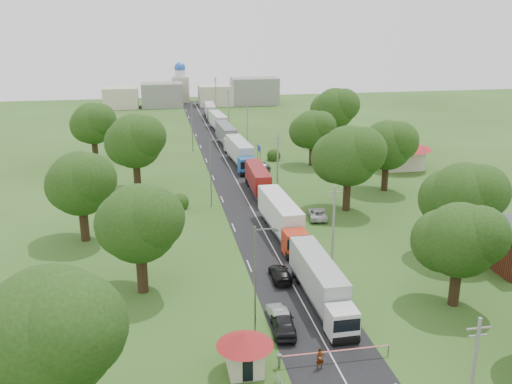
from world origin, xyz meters
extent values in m
plane|color=#2F4E1A|center=(0.00, 0.00, 0.00)|extent=(260.00, 260.00, 0.00)
cube|color=black|center=(0.00, 20.00, 0.00)|extent=(8.00, 200.00, 0.04)
cylinder|color=slate|center=(-4.50, -25.00, 0.55)|extent=(0.20, 0.20, 1.10)
cube|color=slate|center=(-4.50, -25.00, 1.05)|extent=(0.35, 0.35, 0.25)
cylinder|color=red|center=(0.00, -25.00, 1.00)|extent=(9.00, 0.12, 0.12)
cylinder|color=slate|center=(4.50, -25.00, 0.50)|extent=(0.10, 0.10, 1.00)
cube|color=beige|center=(-7.20, -25.00, 1.20)|extent=(2.60, 2.60, 2.40)
cone|color=maroon|center=(-7.20, -25.00, 2.90)|extent=(4.40, 4.40, 1.10)
cube|color=black|center=(-5.89, -25.00, 1.40)|extent=(0.02, 1.20, 0.90)
cube|color=black|center=(-7.20, -26.31, 1.00)|extent=(0.80, 0.02, 1.90)
cylinder|color=slate|center=(5.20, 33.80, 2.00)|extent=(0.12, 0.12, 4.00)
cylinder|color=slate|center=(5.20, 36.20, 2.00)|extent=(0.12, 0.12, 4.00)
cube|color=navy|center=(5.20, 35.00, 3.60)|extent=(0.06, 3.00, 1.00)
cube|color=silver|center=(5.20, 35.00, 3.60)|extent=(0.07, 3.10, 0.06)
cylinder|color=gray|center=(5.50, -35.00, 4.50)|extent=(0.24, 0.24, 9.00)
cube|color=gray|center=(5.50, -35.00, 8.30)|extent=(1.60, 0.10, 0.10)
cube|color=gray|center=(5.50, -35.00, 7.80)|extent=(1.20, 0.10, 0.10)
cylinder|color=gray|center=(5.50, -7.00, 4.50)|extent=(0.24, 0.24, 9.00)
cube|color=gray|center=(5.50, -7.00, 8.30)|extent=(1.60, 0.10, 0.10)
cube|color=gray|center=(5.50, -7.00, 7.80)|extent=(1.20, 0.10, 0.10)
cylinder|color=gray|center=(5.50, 21.00, 4.50)|extent=(0.24, 0.24, 9.00)
cube|color=gray|center=(5.50, 21.00, 8.30)|extent=(1.60, 0.10, 0.10)
cube|color=gray|center=(5.50, 21.00, 7.80)|extent=(1.20, 0.10, 0.10)
cylinder|color=gray|center=(5.50, 49.00, 4.50)|extent=(0.24, 0.24, 9.00)
cube|color=gray|center=(5.50, 49.00, 8.30)|extent=(1.60, 0.10, 0.10)
cube|color=gray|center=(5.50, 49.00, 7.80)|extent=(1.20, 0.10, 0.10)
cylinder|color=gray|center=(5.50, 77.00, 4.50)|extent=(0.24, 0.24, 9.00)
cube|color=gray|center=(5.50, 77.00, 8.30)|extent=(1.60, 0.10, 0.10)
cube|color=gray|center=(5.50, 77.00, 7.80)|extent=(1.20, 0.10, 0.10)
cylinder|color=gray|center=(5.50, 105.00, 4.50)|extent=(0.24, 0.24, 9.00)
cube|color=gray|center=(5.50, 105.00, 8.30)|extent=(1.60, 0.10, 0.10)
cube|color=gray|center=(5.50, 105.00, 7.80)|extent=(1.20, 0.10, 0.10)
cylinder|color=slate|center=(-5.50, -20.00, 5.00)|extent=(0.16, 0.16, 10.00)
cube|color=slate|center=(-4.60, -20.00, 9.70)|extent=(1.80, 0.10, 0.10)
cube|color=slate|center=(-3.80, -20.00, 9.55)|extent=(0.50, 0.22, 0.15)
cylinder|color=slate|center=(-5.50, 15.00, 5.00)|extent=(0.16, 0.16, 10.00)
cube|color=slate|center=(-4.60, 15.00, 9.70)|extent=(1.80, 0.10, 0.10)
cube|color=slate|center=(-3.80, 15.00, 9.55)|extent=(0.50, 0.22, 0.15)
cylinder|color=slate|center=(-5.50, 50.00, 5.00)|extent=(0.16, 0.16, 10.00)
cube|color=slate|center=(-4.60, 50.00, 9.70)|extent=(1.80, 0.10, 0.10)
cube|color=slate|center=(-3.80, 50.00, 9.55)|extent=(0.50, 0.22, 0.15)
cylinder|color=#382616|center=(14.00, -18.00, 1.92)|extent=(1.04, 1.04, 3.85)
sphere|color=#1E360E|center=(14.00, -18.00, 6.60)|extent=(7.00, 7.00, 7.00)
sphere|color=#1E360E|center=(15.25, -19.00, 7.35)|extent=(5.50, 5.50, 5.50)
sphere|color=#1E360E|center=(13.00, -16.75, 6.10)|extent=(6.00, 6.00, 6.00)
cylinder|color=#382616|center=(20.00, -8.00, 2.10)|extent=(1.08, 1.08, 4.20)
sphere|color=#1E360E|center=(20.00, -8.00, 7.22)|extent=(7.70, 7.70, 7.70)
sphere|color=#1E360E|center=(21.38, -9.10, 8.05)|extent=(6.05, 6.05, 6.05)
sphere|color=#1E360E|center=(18.90, -6.62, 6.67)|extent=(6.60, 6.60, 6.60)
cylinder|color=#382616|center=(13.00, 10.00, 2.27)|extent=(1.12, 1.12, 4.55)
sphere|color=#1E360E|center=(13.00, 10.00, 7.85)|extent=(8.40, 8.40, 8.40)
sphere|color=#1E360E|center=(14.50, 8.80, 8.75)|extent=(6.60, 6.60, 6.60)
sphere|color=#1E360E|center=(11.80, 11.50, 7.25)|extent=(7.20, 7.20, 7.20)
cylinder|color=#382616|center=(22.00, 18.00, 2.10)|extent=(1.08, 1.08, 4.20)
sphere|color=#1E360E|center=(22.00, 18.00, 7.22)|extent=(7.70, 7.70, 7.70)
sphere|color=#1E360E|center=(23.38, 16.90, 8.05)|extent=(6.05, 6.05, 6.05)
sphere|color=#1E360E|center=(20.90, 19.38, 6.67)|extent=(6.60, 6.60, 6.60)
cylinder|color=#382616|center=(15.00, 35.00, 1.92)|extent=(1.04, 1.04, 3.85)
sphere|color=#1E360E|center=(15.00, 35.00, 6.60)|extent=(7.00, 7.00, 7.00)
sphere|color=#1E360E|center=(16.25, 34.00, 7.35)|extent=(5.50, 5.50, 5.50)
sphere|color=#1E360E|center=(14.00, 36.25, 6.10)|extent=(6.00, 6.00, 6.00)
cylinder|color=#382616|center=(24.00, 50.00, 2.27)|extent=(1.12, 1.12, 4.55)
sphere|color=#1E360E|center=(24.00, 50.00, 7.85)|extent=(8.40, 8.40, 8.40)
sphere|color=#1E360E|center=(25.50, 48.80, 8.75)|extent=(6.60, 6.60, 6.60)
sphere|color=#1E360E|center=(22.80, 51.50, 7.25)|extent=(7.20, 7.20, 7.20)
sphere|color=#1E360E|center=(-20.00, -30.00, 7.85)|extent=(8.40, 8.40, 8.40)
sphere|color=#1E360E|center=(-18.50, -31.20, 8.75)|extent=(6.60, 6.60, 6.60)
sphere|color=#1E360E|center=(-21.20, -28.50, 7.25)|extent=(7.20, 7.20, 7.20)
cylinder|color=#382616|center=(-15.00, -10.00, 2.10)|extent=(1.08, 1.08, 4.20)
sphere|color=#1E360E|center=(-15.00, -10.00, 7.22)|extent=(7.70, 7.70, 7.70)
sphere|color=#1E360E|center=(-13.62, -11.10, 8.05)|extent=(6.05, 6.05, 6.05)
sphere|color=#1E360E|center=(-16.10, -8.62, 6.67)|extent=(6.60, 6.60, 6.60)
cylinder|color=#382616|center=(-22.00, 5.00, 2.10)|extent=(1.08, 1.08, 4.20)
sphere|color=#1E360E|center=(-22.00, 5.00, 7.22)|extent=(7.70, 7.70, 7.70)
sphere|color=#1E360E|center=(-20.62, 3.90, 8.05)|extent=(6.05, 6.05, 6.05)
sphere|color=#1E360E|center=(-23.10, 6.38, 6.67)|extent=(6.60, 6.60, 6.60)
cylinder|color=#382616|center=(-16.00, 25.00, 2.27)|extent=(1.12, 1.12, 4.55)
sphere|color=#1E360E|center=(-16.00, 25.00, 7.85)|extent=(8.40, 8.40, 8.40)
sphere|color=#1E360E|center=(-14.50, 23.80, 8.75)|extent=(6.60, 6.60, 6.60)
sphere|color=#1E360E|center=(-17.20, 26.50, 7.25)|extent=(7.20, 7.20, 7.20)
cylinder|color=#382616|center=(-24.00, 45.00, 2.10)|extent=(1.08, 1.08, 4.20)
sphere|color=#1E360E|center=(-24.00, 45.00, 7.22)|extent=(7.70, 7.70, 7.70)
sphere|color=#1E360E|center=(-22.62, 43.90, 8.05)|extent=(6.05, 6.05, 6.05)
sphere|color=#1E360E|center=(-25.10, 46.38, 6.67)|extent=(6.60, 6.60, 6.60)
cube|color=beige|center=(30.00, 30.00, 2.00)|extent=(7.00, 5.00, 4.00)
cone|color=maroon|center=(30.00, 30.00, 4.90)|extent=(10.08, 10.08, 1.80)
cube|color=gray|center=(-10.00, 110.00, 3.50)|extent=(12.00, 8.00, 7.00)
cube|color=beige|center=(6.00, 110.00, 3.00)|extent=(10.00, 8.00, 6.00)
cube|color=gray|center=(18.00, 110.00, 4.00)|extent=(14.00, 8.00, 8.00)
cube|color=beige|center=(-22.00, 110.00, 3.00)|extent=(10.00, 8.00, 6.00)
cube|color=beige|center=(-4.00, 118.00, 4.00)|extent=(5.00, 5.00, 8.00)
cylinder|color=silver|center=(-4.00, 118.00, 9.00)|extent=(3.20, 3.20, 2.00)
sphere|color=#2659B2|center=(-4.00, 118.00, 10.60)|extent=(3.40, 3.40, 3.40)
cube|color=silver|center=(1.63, -21.78, 1.57)|extent=(2.46, 2.46, 2.54)
cube|color=black|center=(1.63, -23.01, 1.93)|extent=(2.33, 0.05, 1.12)
cube|color=slate|center=(1.63, -22.95, 0.56)|extent=(2.23, 0.27, 0.36)
cube|color=slate|center=(1.63, -14.68, 0.76)|extent=(2.46, 11.69, 0.30)
cube|color=#A7A8AC|center=(1.63, -14.38, 2.59)|extent=(2.67, 12.00, 3.04)
cylinder|color=black|center=(1.63, -22.70, 0.51)|extent=(2.38, 1.01, 1.01)
cylinder|color=black|center=(1.63, -20.87, 0.51)|extent=(2.38, 1.01, 1.01)
cylinder|color=black|center=(1.63, -11.13, 0.51)|extent=(2.38, 1.01, 1.01)
cylinder|color=black|center=(1.63, -9.61, 0.51)|extent=(2.38, 1.01, 1.01)
cube|color=red|center=(1.96, -4.31, 1.67)|extent=(2.69, 2.69, 2.70)
cube|color=black|center=(1.96, -5.62, 2.05)|extent=(2.48, 0.12, 1.19)
cube|color=slate|center=(1.96, -5.55, 0.59)|extent=(2.38, 0.35, 0.38)
cube|color=slate|center=(1.96, 3.24, 0.81)|extent=(2.99, 12.50, 0.32)
cube|color=white|center=(1.96, 3.57, 2.75)|extent=(3.22, 12.84, 3.24)
cylinder|color=black|center=(1.96, -5.28, 0.54)|extent=(2.54, 1.08, 1.08)
cylinder|color=black|center=(1.96, -3.34, 0.54)|extent=(2.54, 1.08, 1.08)
cylinder|color=black|center=(1.96, 7.02, 0.54)|extent=(2.54, 1.08, 1.08)
cylinder|color=black|center=(1.96, 8.64, 0.54)|extent=(2.54, 1.08, 1.08)
cube|color=#BE7C16|center=(2.32, 13.62, 1.50)|extent=(2.39, 2.39, 2.43)
cube|color=black|center=(2.32, 12.44, 1.84)|extent=(2.23, 0.08, 1.07)
cube|color=slate|center=(2.32, 12.50, 0.53)|extent=(2.14, 0.31, 0.34)
cube|color=slate|center=(2.32, 20.41, 0.73)|extent=(2.54, 11.22, 0.29)
cube|color=maroon|center=(2.32, 20.70, 2.48)|extent=(2.75, 11.52, 2.91)
cylinder|color=black|center=(2.32, 12.74, 0.49)|extent=(2.28, 0.97, 0.97)
cylinder|color=black|center=(2.32, 14.49, 0.49)|extent=(2.28, 0.97, 0.97)
cylinder|color=black|center=(2.32, 23.81, 0.49)|extent=(2.28, 0.97, 0.97)
cylinder|color=black|center=(2.32, 25.27, 0.49)|extent=(2.28, 0.97, 0.97)
cube|color=#1C58AB|center=(2.21, 30.68, 1.67)|extent=(2.73, 2.73, 2.69)
cube|color=black|center=(2.21, 29.38, 2.04)|extent=(2.47, 0.17, 1.18)
cube|color=slate|center=(2.21, 29.44, 0.59)|extent=(2.38, 0.39, 0.38)
cube|color=slate|center=(2.21, 38.21, 0.81)|extent=(3.21, 12.49, 0.32)
cube|color=#BCBBC1|center=(2.21, 38.53, 2.74)|extent=(3.44, 12.82, 3.23)
cylinder|color=black|center=(2.21, 29.71, 0.54)|extent=(2.53, 1.08, 1.08)
cylinder|color=black|center=(2.21, 31.65, 0.54)|extent=(2.53, 1.08, 1.08)
cylinder|color=black|center=(2.21, 41.97, 0.54)|extent=(2.53, 1.08, 1.08)
cylinder|color=black|center=(2.21, 43.58, 0.54)|extent=(2.53, 1.08, 1.08)
cube|color=#AFAFAF|center=(1.93, 47.85, 1.59)|extent=(2.57, 2.57, 2.56)
cube|color=black|center=(1.93, 46.61, 1.94)|extent=(2.35, 0.13, 1.12)
cube|color=slate|center=(1.93, 46.68, 0.56)|extent=(2.26, 0.36, 0.36)
cube|color=slate|center=(1.93, 55.01, 0.77)|extent=(2.91, 11.86, 0.31)
cube|color=slate|center=(1.93, 55.32, 2.61)|extent=(3.13, 12.17, 3.07)
cylinder|color=black|center=(1.93, 46.93, 0.51)|extent=(2.40, 1.02, 1.02)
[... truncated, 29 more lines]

